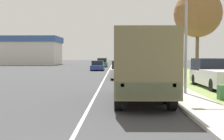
% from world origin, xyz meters
% --- Properties ---
extents(ground_plane, '(180.00, 180.00, 0.00)m').
position_xyz_m(ground_plane, '(0.00, 40.00, 0.00)').
color(ground_plane, '#38383A').
extents(lane_centre_stripe, '(0.12, 120.00, 0.00)m').
position_xyz_m(lane_centre_stripe, '(0.00, 40.00, 0.00)').
color(lane_centre_stripe, silver).
rests_on(lane_centre_stripe, ground).
extents(sidewalk_right, '(1.80, 120.00, 0.12)m').
position_xyz_m(sidewalk_right, '(4.50, 40.00, 0.06)').
color(sidewalk_right, '#ADAAA3').
rests_on(sidewalk_right, ground).
extents(grass_strip_right, '(7.00, 120.00, 0.02)m').
position_xyz_m(grass_strip_right, '(8.90, 40.00, 0.01)').
color(grass_strip_right, olive).
rests_on(grass_strip_right, ground).
extents(military_truck, '(2.36, 6.79, 3.12)m').
position_xyz_m(military_truck, '(2.21, 8.60, 1.71)').
color(military_truck, '#606647').
rests_on(military_truck, ground).
extents(car_nearest_ahead, '(1.74, 4.53, 1.63)m').
position_xyz_m(car_nearest_ahead, '(1.45, 21.64, 0.73)').
color(car_nearest_ahead, silver).
rests_on(car_nearest_ahead, ground).
extents(car_second_ahead, '(1.81, 3.99, 1.38)m').
position_xyz_m(car_second_ahead, '(-1.62, 35.76, 0.63)').
color(car_second_ahead, navy).
rests_on(car_second_ahead, ground).
extents(car_third_ahead, '(1.89, 4.67, 1.64)m').
position_xyz_m(car_third_ahead, '(-1.62, 48.25, 0.73)').
color(car_third_ahead, '#336B3D').
rests_on(car_third_ahead, ground).
extents(car_fourth_ahead, '(1.91, 4.52, 1.57)m').
position_xyz_m(car_fourth_ahead, '(-1.98, 60.19, 0.71)').
color(car_fourth_ahead, silver).
rests_on(car_fourth_ahead, ground).
extents(pickup_truck, '(2.05, 5.71, 1.89)m').
position_xyz_m(pickup_truck, '(7.60, 14.33, 0.89)').
color(pickup_truck, silver).
rests_on(pickup_truck, grass_strip_right).
extents(lamp_post, '(1.69, 0.24, 7.45)m').
position_xyz_m(lamp_post, '(4.55, 10.62, 4.53)').
color(lamp_post, gray).
rests_on(lamp_post, sidewalk_right).
extents(tree_mid_right, '(3.91, 3.91, 7.51)m').
position_xyz_m(tree_mid_right, '(7.80, 19.26, 5.55)').
color(tree_mid_right, brown).
rests_on(tree_mid_right, grass_strip_right).
extents(utility_box, '(0.55, 0.45, 0.70)m').
position_xyz_m(utility_box, '(6.20, 9.05, 0.37)').
color(utility_box, '#3D7042').
rests_on(utility_box, grass_strip_right).
extents(building_distant, '(17.85, 9.57, 6.49)m').
position_xyz_m(building_distant, '(-21.09, 61.09, 3.29)').
color(building_distant, beige).
rests_on(building_distant, ground).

